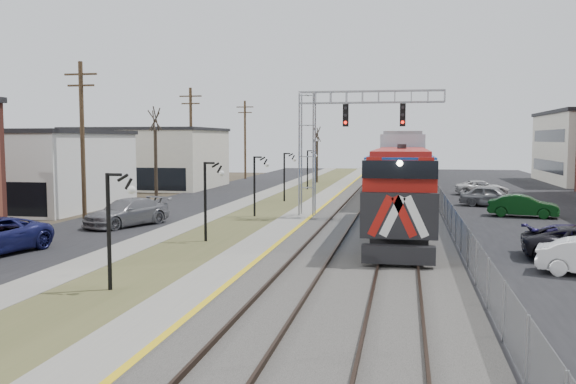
# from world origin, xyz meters

# --- Properties ---
(street_west) EXTENTS (7.00, 120.00, 0.04)m
(street_west) POSITION_xyz_m (-11.50, 35.00, 0.02)
(street_west) COLOR black
(street_west) RESTS_ON ground
(sidewalk) EXTENTS (2.00, 120.00, 0.08)m
(sidewalk) POSITION_xyz_m (-7.00, 35.00, 0.04)
(sidewalk) COLOR gray
(sidewalk) RESTS_ON ground
(grass_median) EXTENTS (4.00, 120.00, 0.06)m
(grass_median) POSITION_xyz_m (-4.00, 35.00, 0.03)
(grass_median) COLOR #4D512B
(grass_median) RESTS_ON ground
(platform) EXTENTS (2.00, 120.00, 0.24)m
(platform) POSITION_xyz_m (-1.00, 35.00, 0.12)
(platform) COLOR gray
(platform) RESTS_ON ground
(ballast_bed) EXTENTS (8.00, 120.00, 0.20)m
(ballast_bed) POSITION_xyz_m (4.00, 35.00, 0.10)
(ballast_bed) COLOR #595651
(ballast_bed) RESTS_ON ground
(parking_lot) EXTENTS (16.00, 120.00, 0.04)m
(parking_lot) POSITION_xyz_m (16.00, 35.00, 0.02)
(parking_lot) COLOR black
(parking_lot) RESTS_ON ground
(platform_edge) EXTENTS (0.24, 120.00, 0.01)m
(platform_edge) POSITION_xyz_m (-0.12, 35.00, 0.24)
(platform_edge) COLOR gold
(platform_edge) RESTS_ON platform
(track_near) EXTENTS (1.58, 120.00, 0.15)m
(track_near) POSITION_xyz_m (2.00, 35.00, 0.28)
(track_near) COLOR #2D2119
(track_near) RESTS_ON ballast_bed
(track_far) EXTENTS (1.58, 120.00, 0.15)m
(track_far) POSITION_xyz_m (5.50, 35.00, 0.28)
(track_far) COLOR #2D2119
(track_far) RESTS_ON ballast_bed
(train) EXTENTS (3.00, 85.85, 5.33)m
(train) POSITION_xyz_m (5.50, 57.24, 2.92)
(train) COLOR #13429C
(train) RESTS_ON ground
(signal_gantry) EXTENTS (9.00, 1.07, 8.15)m
(signal_gantry) POSITION_xyz_m (1.22, 27.99, 5.59)
(signal_gantry) COLOR gray
(signal_gantry) RESTS_ON ground
(lampposts) EXTENTS (0.14, 62.14, 4.00)m
(lampposts) POSITION_xyz_m (-4.00, 18.29, 2.00)
(lampposts) COLOR black
(lampposts) RESTS_ON ground
(utility_poles) EXTENTS (0.28, 80.28, 10.00)m
(utility_poles) POSITION_xyz_m (-14.50, 25.00, 5.00)
(utility_poles) COLOR #4C3823
(utility_poles) RESTS_ON ground
(fence) EXTENTS (0.04, 120.00, 1.60)m
(fence) POSITION_xyz_m (8.20, 35.00, 0.80)
(fence) COLOR gray
(fence) RESTS_ON ground
(bare_trees) EXTENTS (12.30, 42.30, 5.95)m
(bare_trees) POSITION_xyz_m (-12.66, 38.91, 2.70)
(bare_trees) COLOR #382D23
(bare_trees) RESTS_ON ground
(car_lot_e) EXTENTS (4.96, 3.19, 1.57)m
(car_lot_e) POSITION_xyz_m (12.14, 37.17, 0.79)
(car_lot_e) COLOR gray
(car_lot_e) RESTS_ON ground
(car_lot_f) EXTENTS (4.60, 2.43, 1.44)m
(car_lot_f) POSITION_xyz_m (13.33, 31.10, 0.72)
(car_lot_f) COLOR #0B3811
(car_lot_f) RESTS_ON ground
(car_street_b) EXTENTS (4.24, 5.94, 1.60)m
(car_street_b) POSITION_xyz_m (-10.31, 22.37, 0.80)
(car_street_b) COLOR slate
(car_street_b) RESTS_ON ground
(car_lot_g) EXTENTS (4.84, 2.47, 1.31)m
(car_lot_g) POSITION_xyz_m (12.62, 47.04, 0.65)
(car_lot_g) COLOR silver
(car_lot_g) RESTS_ON ground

